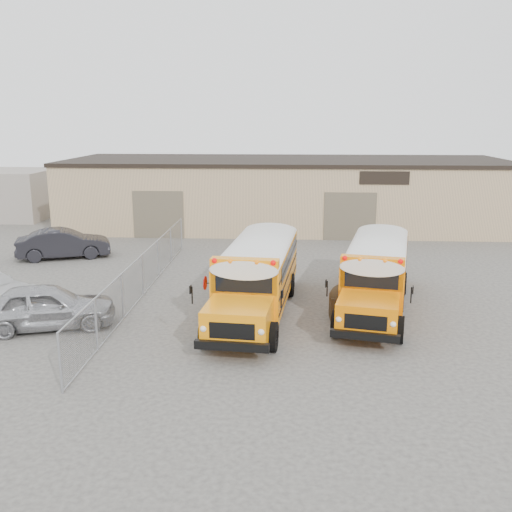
# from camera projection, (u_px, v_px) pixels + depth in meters

# --- Properties ---
(ground) EXTENTS (120.00, 120.00, 0.00)m
(ground) POSITION_uv_depth(u_px,v_px,m) (282.00, 322.00, 21.30)
(ground) COLOR #44423E
(ground) RESTS_ON ground
(warehouse) EXTENTS (30.20, 10.20, 4.67)m
(warehouse) POSITION_uv_depth(u_px,v_px,m) (286.00, 192.00, 40.14)
(warehouse) COLOR tan
(warehouse) RESTS_ON ground
(chainlink_fence) EXTENTS (0.07, 18.07, 1.81)m
(chainlink_fence) POSITION_uv_depth(u_px,v_px,m) (142.00, 275.00, 24.34)
(chainlink_fence) COLOR #97999F
(chainlink_fence) RESTS_ON ground
(school_bus_left) EXTENTS (3.44, 9.87, 2.84)m
(school_bus_left) POSITION_uv_depth(u_px,v_px,m) (275.00, 239.00, 27.96)
(school_bus_left) COLOR orange
(school_bus_left) RESTS_ON ground
(school_bus_right) EXTENTS (4.10, 9.53, 2.71)m
(school_bus_right) POSITION_uv_depth(u_px,v_px,m) (384.00, 240.00, 28.14)
(school_bus_right) COLOR orange
(school_bus_right) RESTS_ON ground
(tarp_bundle) EXTENTS (1.00, 1.00, 1.36)m
(tarp_bundle) POSITION_uv_depth(u_px,v_px,m) (342.00, 301.00, 21.55)
(tarp_bundle) COLOR black
(tarp_bundle) RESTS_ON ground
(car_silver) EXTENTS (5.20, 3.27, 1.65)m
(car_silver) POSITION_uv_depth(u_px,v_px,m) (46.00, 306.00, 20.56)
(car_silver) COLOR #A3A3A7
(car_silver) RESTS_ON ground
(car_dark) EXTENTS (5.16, 3.23, 1.60)m
(car_dark) POSITION_uv_depth(u_px,v_px,m) (64.00, 244.00, 30.93)
(car_dark) COLOR black
(car_dark) RESTS_ON ground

